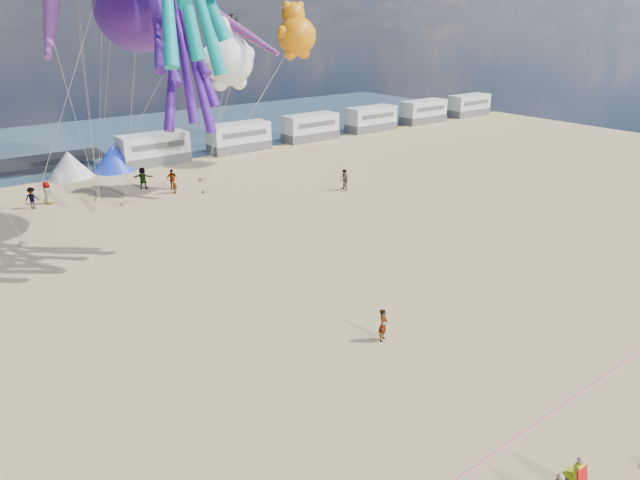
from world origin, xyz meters
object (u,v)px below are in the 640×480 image
(motorhome_5, at_px, (469,105))
(sandbag_a, at_px, (24,243))
(tent_blue, at_px, (113,158))
(kite_panda, at_px, (228,60))
(motorhome_0, at_px, (154,149))
(tent_white, at_px, (69,164))
(standing_person, at_px, (383,325))
(sandbag_c, at_px, (206,191))
(kite_octopus_purple, at_px, (138,9))
(motorhome_3, at_px, (371,119))
(beachgoer_4, at_px, (143,178))
(sandbag_d, at_px, (203,179))
(beachgoer_5, at_px, (174,183))
(beachgoer_0, at_px, (47,193))
(windsock_mid, at_px, (247,34))
(kite_teddy_orange, at_px, (297,36))
(motorhome_2, at_px, (310,127))
(sandbag_e, at_px, (98,199))
(motorhome_1, at_px, (239,137))
(windsock_right, at_px, (50,29))
(beachgoer_3, at_px, (172,179))
(sandbag_b, at_px, (125,204))
(beachgoer_2, at_px, (32,198))
(beachgoer_1, at_px, (344,180))

(motorhome_5, height_order, sandbag_a, motorhome_5)
(motorhome_5, xyz_separation_m, tent_blue, (-51.50, 0.00, -0.30))
(kite_panda, bearing_deg, motorhome_0, 117.02)
(tent_white, bearing_deg, kite_panda, -51.32)
(standing_person, relative_size, sandbag_c, 3.09)
(motorhome_0, relative_size, kite_octopus_purple, 0.57)
(motorhome_3, distance_m, sandbag_c, 31.31)
(motorhome_0, distance_m, tent_white, 8.01)
(beachgoer_4, bearing_deg, sandbag_d, -151.53)
(motorhome_5, height_order, beachgoer_4, motorhome_5)
(beachgoer_5, height_order, kite_panda, kite_panda)
(beachgoer_0, distance_m, windsock_mid, 19.60)
(kite_teddy_orange, bearing_deg, beachgoer_5, -150.85)
(motorhome_2, relative_size, kite_teddy_orange, 1.10)
(beachgoer_4, bearing_deg, sandbag_e, 49.23)
(motorhome_5, bearing_deg, motorhome_0, 180.00)
(motorhome_0, height_order, motorhome_1, same)
(windsock_right, bearing_deg, standing_person, -46.31)
(beachgoer_3, xyz_separation_m, sandbag_b, (-4.76, -1.84, -0.75))
(beachgoer_2, xyz_separation_m, sandbag_b, (5.80, -3.40, -0.72))
(motorhome_5, xyz_separation_m, windsock_right, (-59.87, -19.51, 11.49))
(standing_person, distance_m, sandbag_c, 26.03)
(sandbag_b, xyz_separation_m, kite_teddy_orange, (18.38, 2.72, 11.76))
(beachgoer_0, bearing_deg, beachgoer_2, 85.34)
(windsock_mid, bearing_deg, kite_panda, 97.77)
(motorhome_2, bearing_deg, sandbag_b, -157.12)
(sandbag_a, relative_size, kite_panda, 0.07)
(standing_person, xyz_separation_m, kite_octopus_purple, (-1.80, 20.61, 13.24))
(sandbag_b, distance_m, sandbag_e, 2.76)
(motorhome_0, xyz_separation_m, sandbag_e, (-8.21, -8.50, -1.39))
(motorhome_2, xyz_separation_m, sandbag_b, (-25.97, -10.96, -1.39))
(beachgoer_1, bearing_deg, windsock_right, -80.87)
(kite_panda, bearing_deg, motorhome_3, 43.20)
(motorhome_5, bearing_deg, kite_panda, -164.75)
(beachgoer_0, xyz_separation_m, sandbag_a, (-3.44, -8.07, -0.77))
(beachgoer_2, bearing_deg, kite_panda, -159.90)
(beachgoer_4, bearing_deg, windsock_right, 91.68)
(beachgoer_0, relative_size, kite_panda, 0.26)
(kite_panda, xyz_separation_m, windsock_right, (-14.32, -7.09, 2.57))
(motorhome_2, relative_size, motorhome_5, 1.00)
(motorhome_0, relative_size, sandbag_c, 13.20)
(tent_blue, xyz_separation_m, beachgoer_3, (1.79, -9.13, -0.34))
(beachgoer_4, height_order, windsock_mid, windsock_mid)
(kite_octopus_purple, relative_size, kite_teddy_orange, 1.95)
(kite_octopus_purple, bearing_deg, beachgoer_2, 125.86)
(motorhome_1, height_order, beachgoer_4, motorhome_1)
(windsock_mid, bearing_deg, sandbag_b, 142.01)
(motorhome_2, height_order, beachgoer_1, motorhome_2)
(beachgoer_1, height_order, sandbag_a, beachgoer_1)
(motorhome_0, distance_m, motorhome_1, 9.50)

